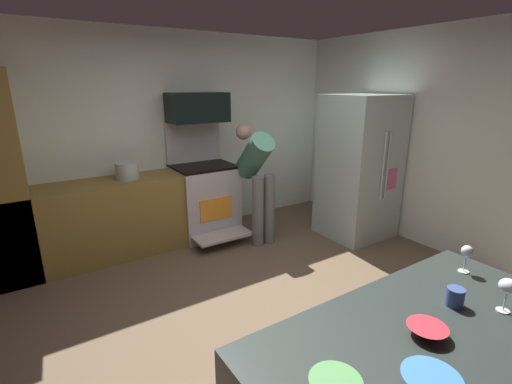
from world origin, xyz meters
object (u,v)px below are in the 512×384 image
(wine_glass_mid, at_px, (508,287))
(wine_glass_extra, at_px, (467,253))
(mixing_bowl_small, at_px, (427,331))
(mug_coffee, at_px, (455,297))
(refrigerator, at_px, (359,168))
(microwave, at_px, (198,107))
(person_cook, at_px, (257,174))
(stock_pot, at_px, (127,171))
(mixing_bowl_large, at_px, (431,383))
(oven_range, at_px, (205,198))

(wine_glass_mid, distance_m, wine_glass_extra, 0.38)
(mixing_bowl_small, xyz_separation_m, mug_coffee, (0.33, 0.06, 0.02))
(wine_glass_extra, bearing_deg, refrigerator, 54.36)
(microwave, bearing_deg, refrigerator, -35.04)
(microwave, bearing_deg, wine_glass_extra, -87.90)
(person_cook, bearing_deg, stock_pot, 159.09)
(microwave, distance_m, wine_glass_mid, 3.74)
(mixing_bowl_small, relative_size, wine_glass_mid, 1.00)
(person_cook, height_order, wine_glass_mid, person_cook)
(stock_pot, bearing_deg, refrigerator, -22.70)
(mixing_bowl_small, bearing_deg, mixing_bowl_large, -145.21)
(refrigerator, height_order, wine_glass_extra, refrigerator)
(mixing_bowl_small, xyz_separation_m, wine_glass_extra, (0.70, 0.21, 0.10))
(refrigerator, bearing_deg, person_cook, 155.25)
(wine_glass_mid, height_order, stock_pot, stock_pot)
(refrigerator, height_order, person_cook, refrigerator)
(mixing_bowl_large, distance_m, wine_glass_mid, 0.75)
(microwave, xyz_separation_m, stock_pot, (-0.95, -0.08, -0.68))
(stock_pot, bearing_deg, mixing_bowl_small, -83.89)
(wine_glass_mid, bearing_deg, mug_coffee, 133.40)
(mixing_bowl_large, xyz_separation_m, wine_glass_mid, (0.74, 0.08, 0.10))
(mixing_bowl_large, relative_size, wine_glass_mid, 1.21)
(person_cook, bearing_deg, mixing_bowl_large, -112.73)
(person_cook, distance_m, wine_glass_extra, 2.78)
(person_cook, distance_m, mixing_bowl_large, 3.41)
(refrigerator, bearing_deg, mixing_bowl_large, -134.44)
(oven_range, xyz_separation_m, refrigerator, (1.69, -1.09, 0.41))
(oven_range, xyz_separation_m, wine_glass_extra, (0.12, -3.28, 0.52))
(oven_range, bearing_deg, wine_glass_mid, -91.62)
(mug_coffee, relative_size, stock_pot, 0.36)
(person_cook, distance_m, wine_glass_mid, 3.12)
(refrigerator, relative_size, stock_pot, 7.02)
(mug_coffee, bearing_deg, microwave, 85.92)
(oven_range, xyz_separation_m, mug_coffee, (-0.25, -3.44, 0.44))
(refrigerator, relative_size, mug_coffee, 19.68)
(microwave, bearing_deg, oven_range, -90.00)
(oven_range, height_order, wine_glass_extra, oven_range)
(mixing_bowl_small, bearing_deg, stock_pot, 96.11)
(mug_coffee, bearing_deg, mixing_bowl_large, -157.59)
(person_cook, xyz_separation_m, stock_pot, (-1.43, 0.55, 0.11))
(person_cook, height_order, wine_glass_extra, person_cook)
(wine_glass_extra, distance_m, mug_coffee, 0.41)
(refrigerator, bearing_deg, mug_coffee, -129.71)
(oven_range, relative_size, microwave, 2.01)
(mug_coffee, bearing_deg, oven_range, 85.81)
(wine_glass_mid, relative_size, stock_pot, 0.67)
(person_cook, bearing_deg, microwave, 127.29)
(person_cook, distance_m, mug_coffee, 2.99)
(stock_pot, bearing_deg, person_cook, -20.91)
(oven_range, relative_size, person_cook, 1.01)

